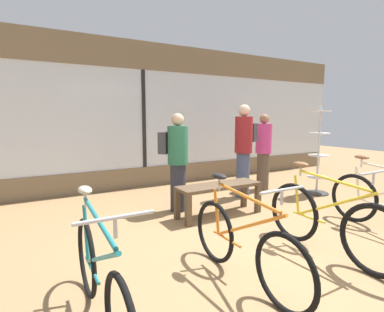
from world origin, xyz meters
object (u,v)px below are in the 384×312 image
object	(u,v)px
bicycle_far_left	(100,280)
customer_mid_floor	(263,150)
customer_near_rack	(177,159)
bicycle_left	(243,244)
display_bench	(219,190)
customer_by_window	(244,148)
accessory_rack	(318,158)
bicycle_right	(328,222)

from	to	relation	value
bicycle_far_left	customer_mid_floor	xyz separation A→B (m)	(4.10, 2.70, 0.47)
customer_near_rack	bicycle_left	bearing A→B (deg)	-101.13
display_bench	customer_near_rack	size ratio (longest dim) A/B	0.85
customer_near_rack	customer_by_window	size ratio (longest dim) A/B	0.90
display_bench	customer_near_rack	bearing A→B (deg)	129.42
display_bench	customer_near_rack	distance (m)	0.87
accessory_rack	bicycle_far_left	bearing A→B (deg)	-158.83
bicycle_right	customer_mid_floor	xyz separation A→B (m)	(1.56, 2.75, 0.46)
customer_near_rack	bicycle_right	bearing A→B (deg)	-72.22
bicycle_far_left	customer_by_window	xyz separation A→B (m)	(3.33, 2.43, 0.59)
customer_near_rack	customer_by_window	world-z (taller)	customer_by_window
bicycle_far_left	customer_near_rack	bearing A→B (deg)	51.95
bicycle_right	display_bench	world-z (taller)	bicycle_right
display_bench	customer_by_window	size ratio (longest dim) A/B	0.77
bicycle_right	display_bench	size ratio (longest dim) A/B	1.26
bicycle_far_left	display_bench	world-z (taller)	bicycle_far_left
bicycle_left	bicycle_right	xyz separation A→B (m)	(1.20, -0.04, 0.02)
bicycle_far_left	customer_by_window	world-z (taller)	customer_by_window
bicycle_far_left	customer_near_rack	distance (m)	2.94
bicycle_far_left	bicycle_left	size ratio (longest dim) A/B	1.05
bicycle_far_left	accessory_rack	size ratio (longest dim) A/B	0.98
bicycle_left	customer_by_window	bearing A→B (deg)	50.73
bicycle_left	accessory_rack	bearing A→B (deg)	28.30
bicycle_far_left	display_bench	size ratio (longest dim) A/B	1.26
accessory_rack	customer_near_rack	size ratio (longest dim) A/B	1.10
bicycle_far_left	customer_mid_floor	distance (m)	4.93
bicycle_far_left	customer_by_window	distance (m)	4.16
accessory_rack	customer_mid_floor	bearing A→B (deg)	130.11
bicycle_left	customer_near_rack	size ratio (longest dim) A/B	1.03
accessory_rack	display_bench	world-z (taller)	accessory_rack
bicycle_left	bicycle_right	world-z (taller)	bicycle_right
customer_near_rack	accessory_rack	bearing A→B (deg)	-7.95
accessory_rack	customer_by_window	bearing A→B (deg)	159.13
bicycle_left	display_bench	size ratio (longest dim) A/B	1.20
display_bench	customer_near_rack	world-z (taller)	customer_near_rack
customer_by_window	customer_mid_floor	bearing A→B (deg)	19.76
bicycle_left	display_bench	world-z (taller)	bicycle_left
accessory_rack	customer_mid_floor	xyz separation A→B (m)	(-0.71, 0.84, 0.12)
bicycle_far_left	bicycle_right	world-z (taller)	bicycle_right
bicycle_right	display_bench	bearing A→B (deg)	99.07
customer_by_window	bicycle_far_left	bearing A→B (deg)	-143.89
customer_by_window	accessory_rack	bearing A→B (deg)	-20.87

